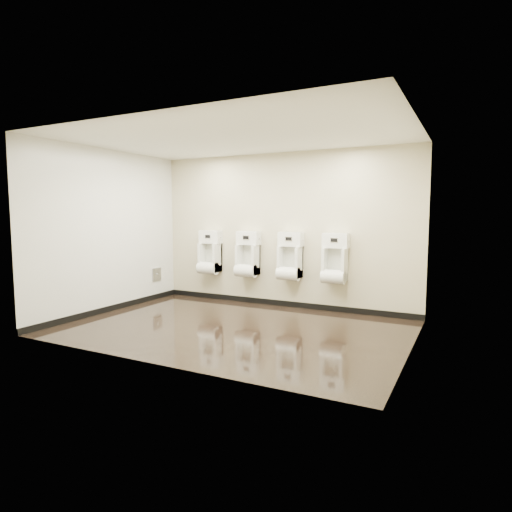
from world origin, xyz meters
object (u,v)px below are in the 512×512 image
(access_panel, at_px, (157,274))
(urinal_3, at_px, (335,262))
(urinal_0, at_px, (210,256))
(urinal_1, at_px, (247,258))
(urinal_2, at_px, (290,260))

(access_panel, xyz_separation_m, urinal_3, (3.53, 0.40, 0.38))
(urinal_0, bearing_deg, urinal_1, 0.00)
(access_panel, height_order, urinal_3, urinal_3)
(access_panel, relative_size, urinal_3, 0.30)
(urinal_0, relative_size, urinal_3, 1.00)
(urinal_2, relative_size, urinal_3, 1.00)
(urinal_1, bearing_deg, access_panel, -167.77)
(urinal_0, height_order, urinal_1, same)
(urinal_0, xyz_separation_m, urinal_3, (2.53, 0.00, 0.00))
(access_panel, xyz_separation_m, urinal_1, (1.85, 0.40, 0.38))
(urinal_1, distance_m, urinal_2, 0.86)
(urinal_0, distance_m, urinal_1, 0.84)
(urinal_0, distance_m, urinal_2, 1.70)
(urinal_1, bearing_deg, urinal_3, 0.00)
(urinal_2, bearing_deg, access_panel, -171.58)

